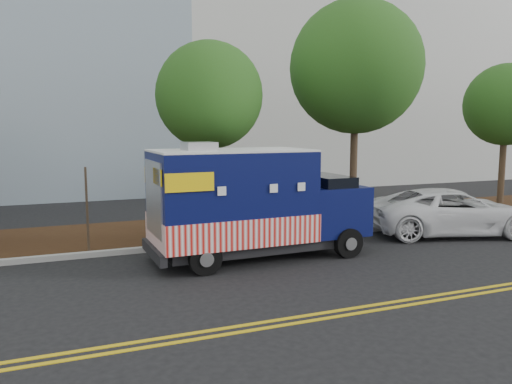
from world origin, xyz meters
name	(u,v)px	position (x,y,z in m)	size (l,w,h in m)	color
ground	(237,257)	(0.00, 0.00, 0.00)	(120.00, 120.00, 0.00)	black
curb	(221,243)	(0.00, 1.40, 0.07)	(120.00, 0.18, 0.15)	#9E9E99
mulch_strip	(202,229)	(0.00, 3.50, 0.07)	(120.00, 4.00, 0.15)	black
centerline_near	(318,314)	(0.00, -4.45, 0.01)	(120.00, 0.10, 0.01)	gold
centerline_far	(324,319)	(0.00, -4.70, 0.01)	(120.00, 0.10, 0.01)	gold
tree_b	(209,96)	(0.18, 3.04, 4.41)	(3.37, 3.37, 6.12)	#38281C
tree_c	(356,67)	(5.47, 2.96, 5.51)	(4.63, 4.63, 7.83)	#38281C
tree_d	(506,105)	(12.75, 3.09, 4.33)	(3.32, 3.32, 6.01)	#38281C
sign_post	(87,212)	(-3.68, 1.55, 1.20)	(0.06, 0.06, 2.40)	#473828
food_truck	(250,206)	(0.27, -0.27, 1.39)	(5.91, 2.39, 3.08)	black
white_car	(452,212)	(7.37, 0.10, 0.74)	(2.45, 5.31, 1.47)	white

